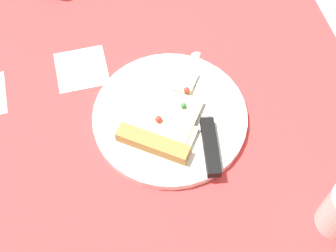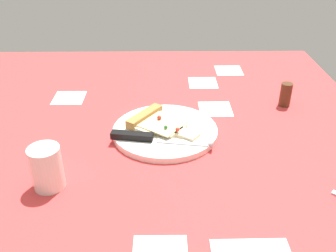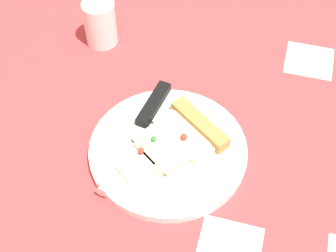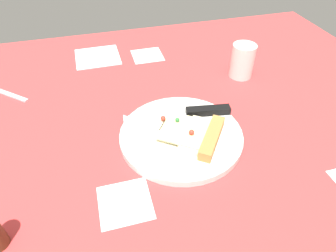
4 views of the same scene
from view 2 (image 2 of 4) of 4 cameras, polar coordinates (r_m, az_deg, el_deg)
ground_plane at (r=95.22cm, az=-3.56°, el=-1.46°), size 120.62×120.62×3.00cm
plate at (r=92.58cm, az=-0.45°, el=-0.77°), size 25.94×25.94×1.50cm
pizza_slice at (r=93.14cm, az=-1.76°, el=0.51°), size 16.50×18.68×2.40cm
knife at (r=87.33cm, az=-2.60°, el=-1.85°), size 5.74×24.04×2.45cm
drinking_glass at (r=77.40cm, az=-18.03°, el=-6.07°), size 6.27×6.27×9.06cm
pepper_shaker at (r=110.16cm, az=17.52°, el=4.61°), size 3.17×3.17×6.72cm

